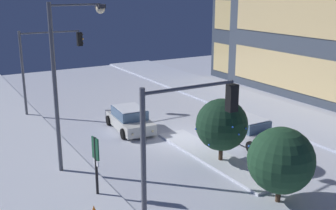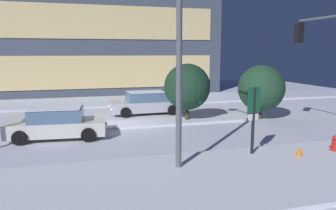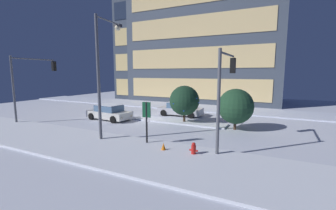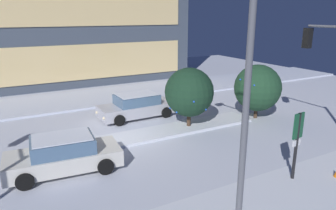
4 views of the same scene
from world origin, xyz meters
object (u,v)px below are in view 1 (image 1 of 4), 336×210
Objects in this scene: traffic_light_corner_near_right at (184,133)px; street_lamp_arched at (68,65)px; traffic_light_corner_near_left at (48,55)px; decorated_tree_median at (222,125)px; car_near at (130,119)px; parking_info_sign at (96,159)px; car_far at (246,130)px; decorated_tree_left_of_median at (281,160)px.

traffic_light_corner_near_right is 8.10m from street_lamp_arched.
traffic_light_corner_near_left reaches higher than decorated_tree_median.
parking_info_sign reaches higher than car_near.
car_far is at bearing 48.33° from car_near.
car_near is at bearing 32.03° from street_lamp_arched.
decorated_tree_left_of_median is (-0.21, 4.95, -2.16)m from traffic_light_corner_near_right.
car_near is 11.94m from decorated_tree_left_of_median.
traffic_light_corner_near_left is 14.22m from parking_info_sign.
decorated_tree_median is at bearing -31.30° from street_lamp_arched.
decorated_tree_left_of_median reaches higher than car_far.
car_far is 11.34m from traffic_light_corner_near_right.
street_lamp_arched is 2.41× the size of decorated_tree_median.
decorated_tree_median is at bearing 19.76° from car_near.
parking_info_sign is at bearing 100.42° from car_far.
car_far is 14.90m from traffic_light_corner_near_left.
traffic_light_corner_near_left is 1.04× the size of traffic_light_corner_near_right.
traffic_light_corner_near_left reaches higher than car_near.
traffic_light_corner_near_right is at bearing -87.59° from decorated_tree_left_of_median.
traffic_light_corner_near_left is 10.75m from street_lamp_arched.
traffic_light_corner_near_left reaches higher than car_far.
traffic_light_corner_near_left reaches higher than decorated_tree_left_of_median.
traffic_light_corner_near_right reaches higher than decorated_tree_left_of_median.
decorated_tree_median is at bearing 174.50° from decorated_tree_left_of_median.
traffic_light_corner_near_right reaches higher than decorated_tree_median.
traffic_light_corner_near_left is 2.21× the size of parking_info_sign.
street_lamp_arched is at bearing 82.23° from parking_info_sign.
parking_info_sign is 0.80× the size of decorated_tree_median.
car_far is at bearing 118.94° from decorated_tree_median.
decorated_tree_median is 4.64m from decorated_tree_left_of_median.
decorated_tree_left_of_median is at bearing -40.06° from parking_info_sign.
car_far is at bearing 37.47° from traffic_light_corner_near_right.
decorated_tree_left_of_median is at bearing 12.08° from car_near.
parking_info_sign is (2.06, -10.16, 1.05)m from car_far.
street_lamp_arched reaches higher than car_near.
car_near is at bearing 73.59° from traffic_light_corner_near_right.
street_lamp_arched is (10.55, -1.73, 1.07)m from traffic_light_corner_near_left.
decorated_tree_median is 1.03× the size of decorated_tree_left_of_median.
parking_info_sign is (3.33, -0.07, -3.56)m from street_lamp_arched.
traffic_light_corner_near_left is at bearing -165.50° from decorated_tree_left_of_median.
parking_info_sign is (13.88, -1.81, -2.49)m from traffic_light_corner_near_left.
street_lamp_arched is (-7.86, -1.49, 1.26)m from traffic_light_corner_near_right.
car_near is 0.57× the size of street_lamp_arched.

